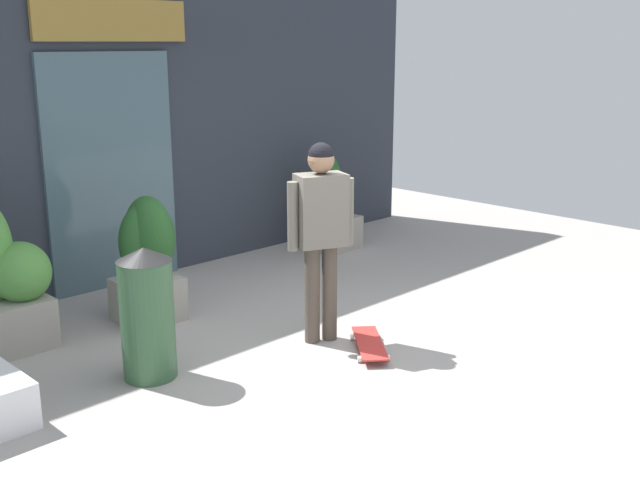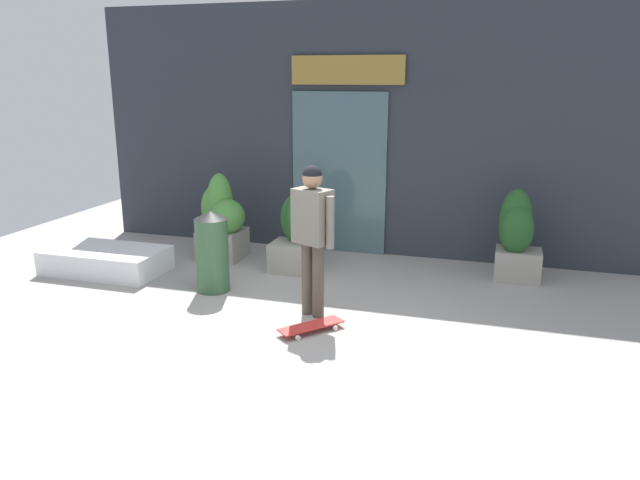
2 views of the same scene
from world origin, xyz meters
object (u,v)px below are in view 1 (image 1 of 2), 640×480
object	(u,v)px
planter_box_left	(148,254)
planter_box_right	(0,281)
planter_box_mid	(330,203)
skateboarder	(321,222)
skateboard	(370,343)
trash_bin	(147,313)

from	to	relation	value
planter_box_left	planter_box_right	size ratio (longest dim) A/B	0.91
planter_box_mid	skateboarder	bearing A→B (deg)	-137.18
planter_box_mid	skateboard	bearing A→B (deg)	-129.75
planter_box_mid	trash_bin	distance (m)	3.98
planter_box_mid	planter_box_left	bearing A→B (deg)	-170.84
planter_box_left	planter_box_right	distance (m)	1.30
skateboarder	planter_box_mid	bearing A→B (deg)	155.74
skateboard	trash_bin	size ratio (longest dim) A/B	0.67
planter_box_right	skateboarder	bearing A→B (deg)	-41.88
skateboarder	planter_box_right	size ratio (longest dim) A/B	1.36
planter_box_right	planter_box_left	bearing A→B (deg)	-10.12
skateboard	planter_box_mid	distance (m)	3.26
skateboarder	planter_box_left	xyz separation A→B (m)	(-0.71, 1.56, -0.45)
skateboard	trash_bin	world-z (taller)	trash_bin
planter_box_right	trash_bin	distance (m)	1.48
planter_box_left	planter_box_mid	world-z (taller)	planter_box_mid
trash_bin	planter_box_left	bearing A→B (deg)	57.04
skateboarder	trash_bin	world-z (taller)	skateboarder
skateboarder	planter_box_right	bearing A→B (deg)	-108.96
skateboarder	planter_box_right	xyz separation A→B (m)	(-1.99, 1.79, -0.47)
skateboard	trash_bin	bearing A→B (deg)	-78.51
planter_box_left	trash_bin	bearing A→B (deg)	-122.96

